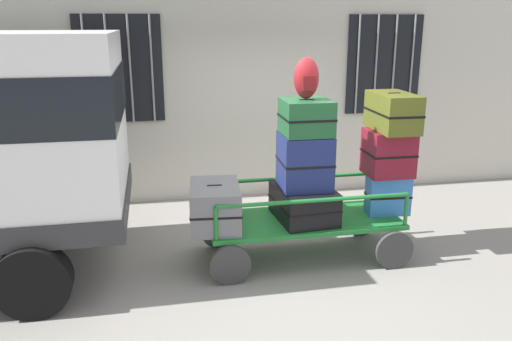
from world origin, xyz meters
name	(u,v)px	position (x,y,z in m)	size (l,w,h in m)	color
ground_plane	(279,255)	(0.00, 0.00, 0.00)	(40.00, 40.00, 0.00)	gray
building_wall	(243,32)	(0.00, 2.38, 2.50)	(12.00, 0.38, 5.00)	beige
luggage_cart	(303,226)	(0.25, -0.11, 0.38)	(2.26, 1.01, 0.48)	#1E722D
cart_railing	(304,192)	(0.25, -0.11, 0.80)	(2.14, 0.87, 0.38)	#1E722D
suitcase_left_bottom	(215,206)	(-0.76, -0.13, 0.71)	(0.61, 0.84, 0.47)	slate
suitcase_midleft_bottom	(304,203)	(0.25, -0.12, 0.67)	(0.66, 0.83, 0.38)	black
suitcase_midleft_middle	(305,161)	(0.25, -0.11, 1.16)	(0.57, 0.60, 0.61)	navy
suitcase_midleft_top	(306,117)	(0.25, -0.13, 1.66)	(0.53, 0.55, 0.38)	#194C28
suitcase_center_bottom	(388,195)	(1.26, -0.15, 0.71)	(0.52, 0.30, 0.46)	#3372C6
suitcase_center_middle	(388,153)	(1.26, -0.08, 1.20)	(0.52, 0.49, 0.53)	maroon
suitcase_center_top	(393,112)	(1.26, -0.11, 1.68)	(0.43, 0.76, 0.42)	#4C5119
backpack	(306,78)	(0.24, -0.11, 2.07)	(0.27, 0.22, 0.44)	maroon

